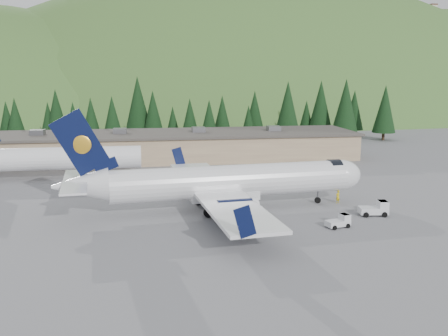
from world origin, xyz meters
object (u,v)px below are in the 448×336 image
(airliner, at_px, (223,183))
(baggage_tug_b, at_px, (376,209))
(terminal_building, at_px, (173,145))
(second_airliner, at_px, (51,158))
(ramp_worker, at_px, (338,197))
(baggage_tug_a, at_px, (340,221))

(airliner, xyz_separation_m, baggage_tug_b, (17.32, -5.17, -2.58))
(terminal_building, bearing_deg, second_airliner, -141.22)
(ramp_worker, bearing_deg, baggage_tug_b, 87.35)
(airliner, bearing_deg, terminal_building, 90.38)
(second_airliner, bearing_deg, airliner, -42.87)
(airliner, bearing_deg, ramp_worker, -2.12)
(terminal_building, relative_size, ramp_worker, 42.52)
(baggage_tug_a, distance_m, baggage_tug_b, 6.94)
(baggage_tug_b, bearing_deg, airliner, 170.19)
(terminal_building, bearing_deg, ramp_worker, -63.03)
(second_airliner, height_order, baggage_tug_a, second_airliner)
(airliner, xyz_separation_m, ramp_worker, (15.04, 0.88, -2.53))
(baggage_tug_a, bearing_deg, ramp_worker, 55.55)
(airliner, distance_m, second_airliner, 32.50)
(ramp_worker, bearing_deg, second_airliner, -51.95)
(baggage_tug_b, bearing_deg, second_airliner, 153.26)
(second_airliner, xyz_separation_m, baggage_tug_b, (41.14, -27.27, -2.55))
(terminal_building, height_order, ramp_worker, terminal_building)
(airliner, height_order, ramp_worker, airliner)
(second_airliner, bearing_deg, terminal_building, 38.78)
(ramp_worker, bearing_deg, terminal_building, -86.33)
(airliner, distance_m, terminal_building, 38.31)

